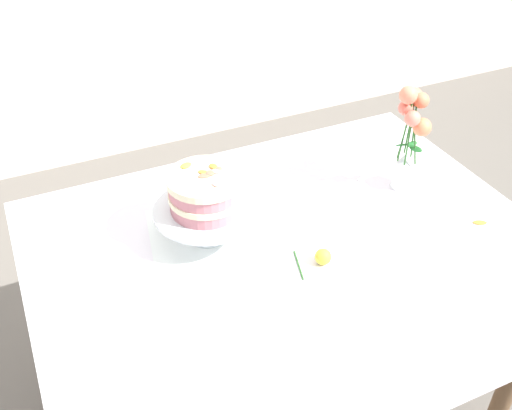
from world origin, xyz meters
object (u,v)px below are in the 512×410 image
dining_table (289,268)px  fallen_rose (322,257)px  cake_stand (207,213)px  layer_cake (205,192)px  flower_vase (409,138)px

dining_table → fallen_rose: (0.04, -0.11, 0.11)m
cake_stand → fallen_rose: 0.33m
dining_table → fallen_rose: size_ratio=13.03×
cake_stand → layer_cake: layer_cake is taller
fallen_rose → layer_cake: bearing=135.9°
layer_cake → dining_table: bearing=-31.9°
cake_stand → layer_cake: (0.00, 0.00, 0.07)m
fallen_rose → cake_stand: bearing=135.9°
flower_vase → fallen_rose: size_ratio=3.19×
dining_table → cake_stand: (-0.19, 0.12, 0.17)m
cake_stand → flower_vase: flower_vase is taller
cake_stand → layer_cake: size_ratio=1.43×
cake_stand → fallen_rose: size_ratio=2.70×
layer_cake → flower_vase: 0.64m
dining_table → cake_stand: bearing=148.2°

